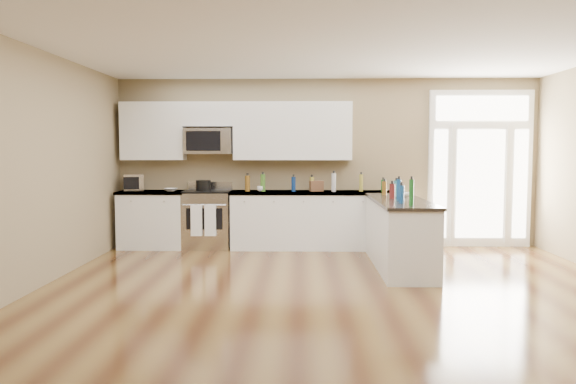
{
  "coord_description": "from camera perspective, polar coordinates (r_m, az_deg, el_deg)",
  "views": [
    {
      "loc": [
        -0.43,
        -5.45,
        1.63
      ],
      "look_at": [
        -0.6,
        2.0,
        1.06
      ],
      "focal_mm": 35.0,
      "sensor_mm": 36.0,
      "label": 1
    }
  ],
  "objects": [
    {
      "name": "counter_bottles",
      "position": [
        8.53,
        5.46,
        0.58
      ],
      "size": [
        2.34,
        2.41,
        0.32
      ],
      "color": "#19591E",
      "rests_on": "back_cabinet_right"
    },
    {
      "name": "upper_cabinet_right",
      "position": [
        9.3,
        0.47,
        6.21
      ],
      "size": [
        1.94,
        0.33,
        0.95
      ],
      "primitive_type": "cube",
      "color": "white",
      "rests_on": "room_shell"
    },
    {
      "name": "cardboard_box",
      "position": [
        9.19,
        2.9,
        0.62
      ],
      "size": [
        0.24,
        0.19,
        0.17
      ],
      "primitive_type": "cube",
      "rotation": [
        0.0,
        0.0,
        0.2
      ],
      "color": "brown",
      "rests_on": "back_cabinet_right"
    },
    {
      "name": "back_cabinet_left",
      "position": [
        9.54,
        -13.52,
        -2.91
      ],
      "size": [
        1.1,
        0.66,
        0.94
      ],
      "color": "white",
      "rests_on": "ground"
    },
    {
      "name": "toaster_oven",
      "position": [
        9.63,
        -15.4,
        0.93
      ],
      "size": [
        0.37,
        0.33,
        0.27
      ],
      "primitive_type": "cube",
      "rotation": [
        0.0,
        0.0,
        0.3
      ],
      "color": "silver",
      "rests_on": "back_cabinet_left"
    },
    {
      "name": "stockpot",
      "position": [
        9.26,
        -8.6,
        0.71
      ],
      "size": [
        0.32,
        0.32,
        0.19
      ],
      "primitive_type": "cylinder",
      "rotation": [
        0.0,
        0.0,
        -0.39
      ],
      "color": "black",
      "rests_on": "kitchen_range"
    },
    {
      "name": "back_cabinet_right",
      "position": [
        9.23,
        3.03,
        -3.04
      ],
      "size": [
        2.85,
        0.66,
        0.94
      ],
      "color": "white",
      "rests_on": "ground"
    },
    {
      "name": "peninsula_cabinet",
      "position": [
        7.9,
        11.21,
        -4.39
      ],
      "size": [
        0.69,
        2.32,
        0.94
      ],
      "color": "white",
      "rests_on": "ground"
    },
    {
      "name": "ground",
      "position": [
        5.71,
        5.71,
        -12.22
      ],
      "size": [
        8.0,
        8.0,
        0.0
      ],
      "primitive_type": "plane",
      "color": "#482814"
    },
    {
      "name": "upper_cabinet_short",
      "position": [
        9.43,
        -8.03,
        7.81
      ],
      "size": [
        0.82,
        0.33,
        0.4
      ],
      "primitive_type": "cube",
      "color": "white",
      "rests_on": "room_shell"
    },
    {
      "name": "entry_door",
      "position": [
        9.87,
        18.91,
        2.25
      ],
      "size": [
        1.7,
        0.1,
        2.6
      ],
      "color": "white",
      "rests_on": "ground"
    },
    {
      "name": "microwave",
      "position": [
        9.38,
        -8.04,
        5.14
      ],
      "size": [
        0.78,
        0.41,
        0.42
      ],
      "color": "silver",
      "rests_on": "room_shell"
    },
    {
      "name": "cup_counter",
      "position": [
        9.13,
        -2.82,
        0.33
      ],
      "size": [
        0.13,
        0.13,
        0.09
      ],
      "primitive_type": "imported",
      "rotation": [
        0.0,
        0.0,
        -0.13
      ],
      "color": "white",
      "rests_on": "back_cabinet_right"
    },
    {
      "name": "upper_cabinet_left",
      "position": [
        9.61,
        -13.52,
        6.03
      ],
      "size": [
        1.04,
        0.33,
        0.95
      ],
      "primitive_type": "cube",
      "color": "white",
      "rests_on": "room_shell"
    },
    {
      "name": "bowl_left",
      "position": [
        9.39,
        -11.82,
        0.24
      ],
      "size": [
        0.25,
        0.25,
        0.05
      ],
      "primitive_type": "imported",
      "rotation": [
        0.0,
        0.0,
        -0.27
      ],
      "color": "white",
      "rests_on": "back_cabinet_left"
    },
    {
      "name": "kitchen_range",
      "position": [
        9.34,
        -8.17,
        -2.73
      ],
      "size": [
        0.76,
        0.68,
        1.08
      ],
      "color": "silver",
      "rests_on": "ground"
    },
    {
      "name": "room_shell",
      "position": [
        5.47,
        5.84,
        5.2
      ],
      "size": [
        8.0,
        8.0,
        8.0
      ],
      "color": "#8A7857",
      "rests_on": "ground"
    },
    {
      "name": "bowl_peninsula",
      "position": [
        8.37,
        11.66,
        -0.24
      ],
      "size": [
        0.23,
        0.23,
        0.06
      ],
      "primitive_type": "imported",
      "rotation": [
        0.0,
        0.0,
        0.41
      ],
      "color": "white",
      "rests_on": "peninsula_cabinet"
    }
  ]
}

